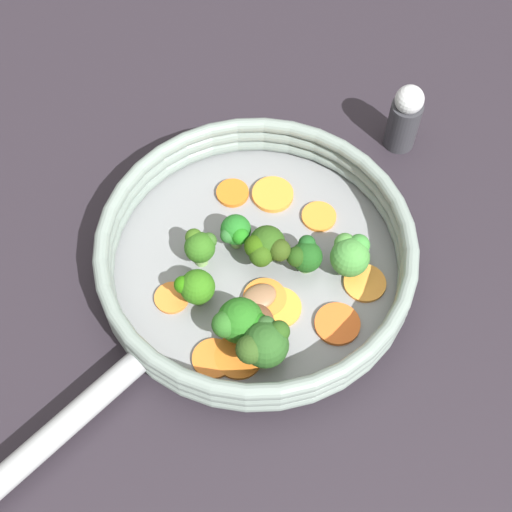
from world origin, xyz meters
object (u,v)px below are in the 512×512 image
object	(u,v)px
skillet	(256,266)
carrot_slice_5	(337,324)
carrot_slice_9	(172,298)
broccoli_floret_2	(350,254)
carrot_slice_6	(365,283)
broccoli_floret_6	(264,343)
mushroom_piece_1	(260,317)
carrot_slice_8	(279,307)
carrot_slice_4	(213,359)
salt_shaker	(405,117)
carrot_slice_3	(239,356)
carrot_slice_7	(233,193)
mushroom_piece_0	(259,297)
carrot_slice_1	(273,194)
broccoli_floret_1	(267,248)
broccoli_floret_5	(196,286)
broccoli_floret_3	(240,322)
broccoli_floret_4	(200,246)
carrot_slice_0	(265,298)
broccoli_floret_0	(236,232)
broccoli_floret_7	(305,256)
carrot_slice_2	(319,216)

from	to	relation	value
skillet	carrot_slice_5	world-z (taller)	carrot_slice_5
carrot_slice_9	broccoli_floret_2	distance (m)	0.18
carrot_slice_9	carrot_slice_6	bearing A→B (deg)	154.58
broccoli_floret_6	mushroom_piece_1	xyz separation A→B (m)	(-0.02, -0.03, -0.02)
carrot_slice_8	carrot_slice_4	bearing A→B (deg)	10.14
broccoli_floret_6	salt_shaker	size ratio (longest dim) A/B	0.63
carrot_slice_3	carrot_slice_7	size ratio (longest dim) A/B	1.31
mushroom_piece_0	carrot_slice_1	bearing A→B (deg)	-127.04
skillet	broccoli_floret_1	size ratio (longest dim) A/B	6.45
carrot_slice_6	broccoli_floret_5	size ratio (longest dim) A/B	0.98
skillet	broccoli_floret_1	xyz separation A→B (m)	(-0.01, 0.00, 0.03)
broccoli_floret_3	mushroom_piece_1	size ratio (longest dim) A/B	1.59
carrot_slice_7	salt_shaker	size ratio (longest dim) A/B	0.41
carrot_slice_3	broccoli_floret_4	xyz separation A→B (m)	(-0.02, -0.11, 0.03)
carrot_slice_0	carrot_slice_9	size ratio (longest dim) A/B	1.26
carrot_slice_1	broccoli_floret_4	world-z (taller)	broccoli_floret_4
broccoli_floret_4	carrot_slice_8	bearing A→B (deg)	114.73
mushroom_piece_0	carrot_slice_7	bearing A→B (deg)	-107.71
broccoli_floret_4	broccoli_floret_6	xyz separation A→B (m)	(-0.00, 0.12, 0.00)
broccoli_floret_4	broccoli_floret_5	bearing A→B (deg)	56.35
mushroom_piece_0	salt_shaker	size ratio (longest dim) A/B	0.41
carrot_slice_0	broccoli_floret_5	xyz separation A→B (m)	(0.06, -0.03, 0.02)
skillet	broccoli_floret_1	world-z (taller)	broccoli_floret_1
skillet	carrot_slice_5	distance (m)	0.10
broccoli_floret_0	broccoli_floret_3	world-z (taller)	broccoli_floret_3
carrot_slice_9	salt_shaker	bearing A→B (deg)	-170.42
carrot_slice_0	broccoli_floret_4	distance (m)	0.08
carrot_slice_3	broccoli_floret_6	size ratio (longest dim) A/B	0.85
broccoli_floret_1	broccoli_floret_5	distance (m)	0.08
skillet	carrot_slice_1	distance (m)	0.09
carrot_slice_7	carrot_slice_8	size ratio (longest dim) A/B	0.80
broccoli_floret_7	salt_shaker	bearing A→B (deg)	-154.44
carrot_slice_9	carrot_slice_8	bearing A→B (deg)	144.05
carrot_slice_1	carrot_slice_6	size ratio (longest dim) A/B	1.05
carrot_slice_7	skillet	bearing A→B (deg)	75.98
carrot_slice_4	broccoli_floret_3	xyz separation A→B (m)	(-0.03, -0.01, 0.03)
carrot_slice_4	mushroom_piece_0	xyz separation A→B (m)	(-0.07, -0.03, 0.00)
carrot_slice_8	carrot_slice_1	bearing A→B (deg)	-118.28
carrot_slice_3	broccoli_floret_2	size ratio (longest dim) A/B	1.01
carrot_slice_3	salt_shaker	bearing A→B (deg)	-154.16
carrot_slice_4	broccoli_floret_2	world-z (taller)	broccoli_floret_2
carrot_slice_3	broccoli_floret_5	bearing A→B (deg)	-86.56
carrot_slice_1	carrot_slice_2	distance (m)	0.06
carrot_slice_9	broccoli_floret_0	bearing A→B (deg)	-166.06
salt_shaker	broccoli_floret_5	bearing A→B (deg)	12.66
skillet	broccoli_floret_2	distance (m)	0.10
carrot_slice_2	broccoli_floret_1	bearing A→B (deg)	14.62
carrot_slice_5	carrot_slice_7	bearing A→B (deg)	-86.48
broccoli_floret_6	mushroom_piece_0	size ratio (longest dim) A/B	1.52
carrot_slice_8	broccoli_floret_6	world-z (taller)	broccoli_floret_6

